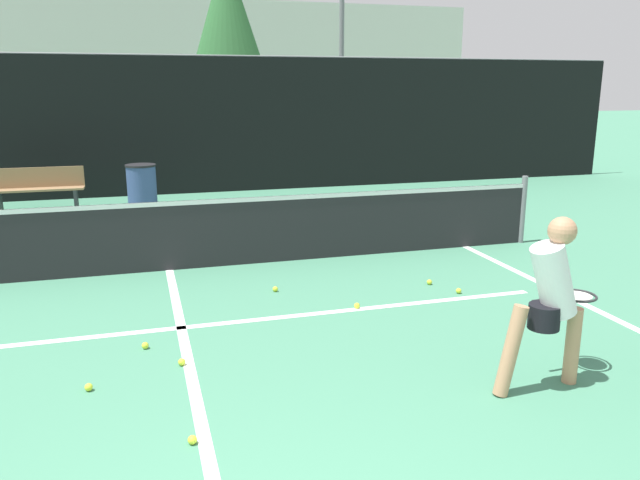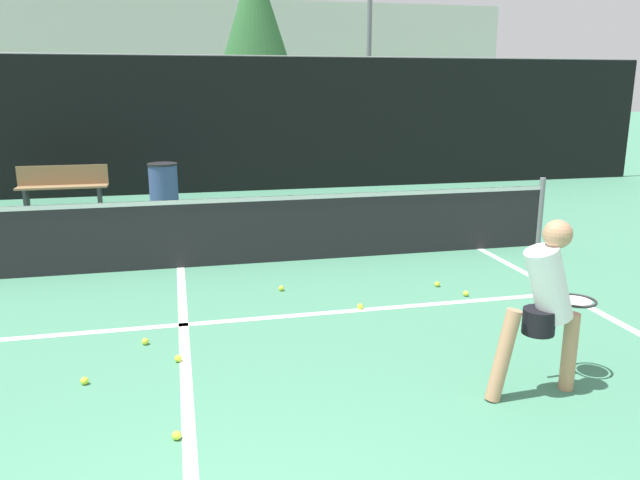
# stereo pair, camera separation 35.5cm
# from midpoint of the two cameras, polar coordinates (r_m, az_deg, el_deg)

# --- Properties ---
(court_service_line) EXTENTS (8.25, 0.10, 0.01)m
(court_service_line) POSITION_cam_midpoint_polar(r_m,az_deg,el_deg) (6.73, -14.06, -7.80)
(court_service_line) COLOR white
(court_service_line) RESTS_ON ground
(court_center_mark) EXTENTS (0.10, 5.88, 0.01)m
(court_center_mark) POSITION_cam_midpoint_polar(r_m,az_deg,el_deg) (6.03, -13.71, -10.44)
(court_center_mark) COLOR white
(court_center_mark) RESTS_ON ground
(court_sideline_right) EXTENTS (0.10, 6.88, 0.01)m
(court_sideline_right) POSITION_cam_midpoint_polar(r_m,az_deg,el_deg) (7.62, 22.67, -5.90)
(court_sideline_right) COLOR white
(court_sideline_right) RESTS_ON ground
(net) EXTENTS (11.09, 0.09, 1.07)m
(net) POSITION_cam_midpoint_polar(r_m,az_deg,el_deg) (8.66, -14.95, 0.55)
(net) COLOR slate
(net) RESTS_ON ground
(fence_back) EXTENTS (24.00, 0.06, 3.12)m
(fence_back) POSITION_cam_midpoint_polar(r_m,az_deg,el_deg) (14.74, -16.02, 9.95)
(fence_back) COLOR black
(fence_back) RESTS_ON ground
(player_practicing) EXTENTS (1.11, 0.56, 1.46)m
(player_practicing) POSITION_cam_midpoint_polar(r_m,az_deg,el_deg) (5.32, 18.58, -4.87)
(player_practicing) COLOR tan
(player_practicing) RESTS_ON ground
(tennis_ball_scattered_0) EXTENTS (0.07, 0.07, 0.07)m
(tennis_ball_scattered_0) POSITION_cam_midpoint_polar(r_m,az_deg,el_deg) (7.98, 8.72, -3.84)
(tennis_ball_scattered_0) COLOR #D1E033
(tennis_ball_scattered_0) RESTS_ON ground
(tennis_ball_scattered_3) EXTENTS (0.07, 0.07, 0.07)m
(tennis_ball_scattered_3) POSITION_cam_midpoint_polar(r_m,az_deg,el_deg) (7.66, -5.44, -4.50)
(tennis_ball_scattered_3) COLOR #D1E033
(tennis_ball_scattered_3) RESTS_ON ground
(tennis_ball_scattered_4) EXTENTS (0.07, 0.07, 0.07)m
(tennis_ball_scattered_4) POSITION_cam_midpoint_polar(r_m,az_deg,el_deg) (4.71, -13.82, -17.35)
(tennis_ball_scattered_4) COLOR #D1E033
(tennis_ball_scattered_4) RESTS_ON ground
(tennis_ball_scattered_6) EXTENTS (0.07, 0.07, 0.07)m
(tennis_ball_scattered_6) POSITION_cam_midpoint_polar(r_m,az_deg,el_deg) (7.71, 11.28, -4.59)
(tennis_ball_scattered_6) COLOR #D1E033
(tennis_ball_scattered_6) RESTS_ON ground
(tennis_ball_scattered_8) EXTENTS (0.07, 0.07, 0.07)m
(tennis_ball_scattered_8) POSITION_cam_midpoint_polar(r_m,az_deg,el_deg) (5.88, -14.26, -10.78)
(tennis_ball_scattered_8) COLOR #D1E033
(tennis_ball_scattered_8) RESTS_ON ground
(tennis_ball_scattered_9) EXTENTS (0.07, 0.07, 0.07)m
(tennis_ball_scattered_9) POSITION_cam_midpoint_polar(r_m,az_deg,el_deg) (7.07, 1.95, -6.03)
(tennis_ball_scattered_9) COLOR #D1E033
(tennis_ball_scattered_9) RESTS_ON ground
(tennis_ball_scattered_10) EXTENTS (0.07, 0.07, 0.07)m
(tennis_ball_scattered_10) POSITION_cam_midpoint_polar(r_m,az_deg,el_deg) (6.32, -17.28, -9.22)
(tennis_ball_scattered_10) COLOR #D1E033
(tennis_ball_scattered_10) RESTS_ON ground
(tennis_ball_scattered_11) EXTENTS (0.07, 0.07, 0.07)m
(tennis_ball_scattered_11) POSITION_cam_midpoint_polar(r_m,az_deg,el_deg) (5.67, -22.14, -12.38)
(tennis_ball_scattered_11) COLOR #D1E033
(tennis_ball_scattered_11) RESTS_ON ground
(courtside_bench) EXTENTS (1.77, 0.40, 0.86)m
(courtside_bench) POSITION_cam_midpoint_polar(r_m,az_deg,el_deg) (13.74, -25.10, 4.38)
(courtside_bench) COLOR olive
(courtside_bench) RESTS_ON ground
(trash_bin) EXTENTS (0.61, 0.61, 0.89)m
(trash_bin) POSITION_cam_midpoint_polar(r_m,az_deg,el_deg) (13.31, -16.72, 4.73)
(trash_bin) COLOR #384C7F
(trash_bin) RESTS_ON ground
(parked_car) EXTENTS (1.70, 4.08, 1.41)m
(parked_car) POSITION_cam_midpoint_polar(r_m,az_deg,el_deg) (19.05, -20.60, 7.51)
(parked_car) COLOR #B7B7BC
(parked_car) RESTS_ON ground
(tree_west) EXTENTS (2.42, 2.42, 6.46)m
(tree_west) POSITION_cam_midpoint_polar(r_m,az_deg,el_deg) (20.71, -9.02, 19.63)
(tree_west) COLOR brown
(tree_west) RESTS_ON ground
(building_far) EXTENTS (36.00, 2.40, 6.70)m
(building_far) POSITION_cam_midpoint_polar(r_m,az_deg,el_deg) (34.72, -16.72, 14.90)
(building_far) COLOR beige
(building_far) RESTS_ON ground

